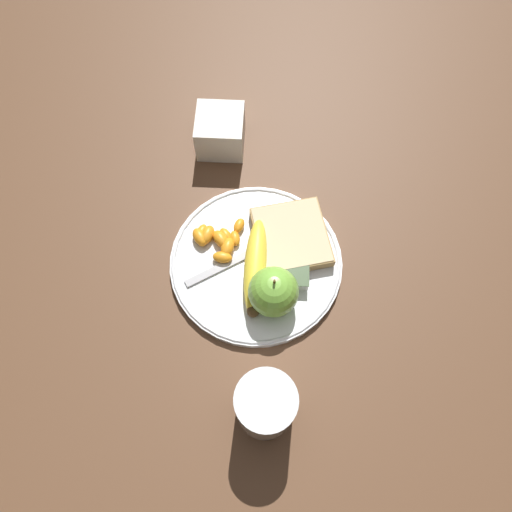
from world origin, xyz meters
The scene contains 18 objects.
ground_plane centered at (0.00, 0.00, 0.00)m, with size 3.00×3.00×0.00m, color brown.
plate centered at (0.00, 0.00, 0.01)m, with size 0.28×0.28×0.01m.
juice_glass centered at (-0.23, -0.02, 0.05)m, with size 0.08×0.08×0.11m.
apple centered at (-0.06, -0.03, 0.05)m, with size 0.08×0.08×0.08m.
banana centered at (-0.02, 0.00, 0.03)m, with size 0.17×0.04×0.03m.
bread_slice centered at (0.04, -0.05, 0.02)m, with size 0.14×0.14×0.02m.
fork centered at (0.01, 0.01, 0.01)m, with size 0.11×0.17×0.00m.
jam_packet centered at (-0.03, -0.07, 0.02)m, with size 0.04×0.03×0.02m.
orange_segment_0 centered at (0.04, 0.09, 0.02)m, with size 0.03×0.02×0.02m.
orange_segment_1 centered at (0.03, 0.09, 0.02)m, with size 0.04×0.04×0.02m.
orange_segment_2 centered at (0.00, 0.05, 0.02)m, with size 0.02×0.03×0.02m.
orange_segment_3 centered at (0.02, 0.05, 0.02)m, with size 0.04×0.03×0.02m.
orange_segment_4 centered at (0.04, 0.04, 0.02)m, with size 0.03×0.02×0.01m.
orange_segment_5 centered at (0.04, 0.08, 0.02)m, with size 0.04×0.03×0.02m.
orange_segment_6 centered at (0.04, 0.05, 0.02)m, with size 0.03×0.03×0.01m.
orange_segment_7 centered at (0.06, 0.03, 0.02)m, with size 0.03×0.02×0.02m.
orange_segment_8 centered at (0.03, 0.06, 0.02)m, with size 0.04×0.04×0.02m.
condiment_caddy centered at (0.23, 0.07, 0.03)m, with size 0.08×0.08×0.07m.
Camera 1 is at (-0.31, -0.02, 0.74)m, focal length 35.00 mm.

